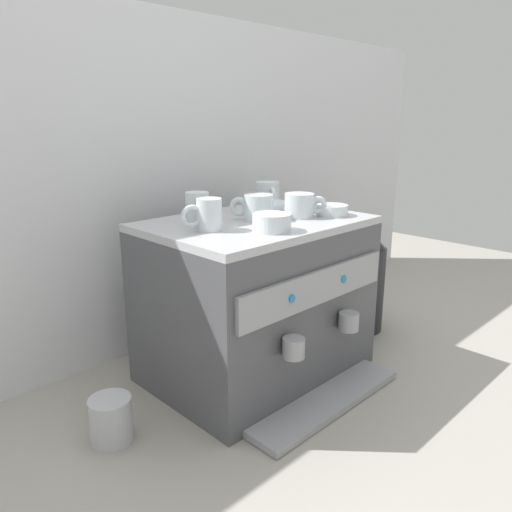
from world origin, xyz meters
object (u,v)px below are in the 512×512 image
(ceramic_cup_4, at_px, (208,215))
(espresso_machine, at_px, (257,299))
(ceramic_bowl_0, at_px, (272,223))
(ceramic_cup_0, at_px, (301,205))
(ceramic_bowl_2, at_px, (332,210))
(ceramic_bowl_1, at_px, (268,207))
(milk_pitcher, at_px, (111,419))
(coffee_grinder, at_px, (360,276))
(ceramic_cup_3, at_px, (268,194))
(ceramic_cup_1, at_px, (198,208))
(ceramic_cup_2, at_px, (256,208))

(ceramic_cup_4, bearing_deg, espresso_machine, 2.71)
(espresso_machine, height_order, ceramic_bowl_0, ceramic_bowl_0)
(ceramic_cup_0, height_order, ceramic_bowl_2, ceramic_cup_0)
(ceramic_cup_0, height_order, ceramic_cup_4, ceramic_cup_4)
(ceramic_bowl_1, distance_m, milk_pitcher, 0.73)
(ceramic_cup_4, xyz_separation_m, coffee_grinder, (0.67, -0.02, -0.31))
(ceramic_cup_0, bearing_deg, ceramic_bowl_1, 92.88)
(ceramic_cup_0, bearing_deg, milk_pitcher, 173.66)
(ceramic_cup_3, height_order, ceramic_bowl_2, ceramic_cup_3)
(ceramic_cup_1, relative_size, coffee_grinder, 0.24)
(ceramic_cup_1, xyz_separation_m, ceramic_bowl_2, (0.35, -0.18, -0.03))
(ceramic_cup_2, relative_size, ceramic_cup_4, 1.08)
(ceramic_bowl_2, bearing_deg, ceramic_cup_3, 90.64)
(espresso_machine, distance_m, ceramic_cup_4, 0.33)
(ceramic_cup_1, distance_m, coffee_grinder, 0.72)
(ceramic_cup_2, height_order, ceramic_bowl_1, ceramic_cup_2)
(ceramic_cup_4, bearing_deg, ceramic_cup_0, -9.53)
(ceramic_cup_1, relative_size, ceramic_cup_4, 0.93)
(espresso_machine, height_order, ceramic_bowl_1, ceramic_bowl_1)
(ceramic_bowl_1, bearing_deg, ceramic_cup_2, -151.13)
(ceramic_cup_3, bearing_deg, ceramic_bowl_2, -89.36)
(espresso_machine, distance_m, ceramic_bowl_2, 0.34)
(ceramic_cup_3, xyz_separation_m, ceramic_cup_4, (-0.38, -0.16, 0.00))
(ceramic_cup_3, distance_m, ceramic_bowl_0, 0.39)
(ceramic_cup_4, height_order, ceramic_bowl_1, ceramic_cup_4)
(ceramic_cup_0, xyz_separation_m, ceramic_bowl_0, (-0.19, -0.07, -0.01))
(ceramic_bowl_1, bearing_deg, ceramic_bowl_2, -61.40)
(ceramic_cup_2, height_order, ceramic_cup_4, ceramic_cup_4)
(coffee_grinder, bearing_deg, ceramic_cup_1, 170.74)
(ceramic_cup_1, relative_size, ceramic_bowl_1, 0.80)
(ceramic_cup_0, height_order, ceramic_cup_3, ceramic_cup_3)
(ceramic_bowl_0, relative_size, coffee_grinder, 0.24)
(espresso_machine, bearing_deg, ceramic_bowl_0, -120.16)
(espresso_machine, height_order, milk_pitcher, espresso_machine)
(ceramic_cup_1, bearing_deg, ceramic_bowl_1, -2.36)
(espresso_machine, relative_size, coffee_grinder, 1.51)
(espresso_machine, relative_size, milk_pitcher, 5.51)
(ceramic_cup_1, xyz_separation_m, ceramic_bowl_0, (0.08, -0.20, -0.02))
(espresso_machine, xyz_separation_m, ceramic_bowl_2, (0.20, -0.11, 0.25))
(ceramic_bowl_1, height_order, milk_pitcher, ceramic_bowl_1)
(ceramic_bowl_2, bearing_deg, ceramic_cup_0, 151.33)
(ceramic_cup_0, bearing_deg, ceramic_cup_3, 68.31)
(ceramic_cup_0, distance_m, ceramic_cup_4, 0.30)
(ceramic_bowl_0, relative_size, ceramic_bowl_2, 1.06)
(ceramic_cup_0, distance_m, ceramic_cup_2, 0.14)
(ceramic_cup_1, xyz_separation_m, ceramic_cup_2, (0.14, -0.08, -0.01))
(ceramic_cup_4, relative_size, milk_pitcher, 0.95)
(ceramic_cup_3, height_order, milk_pitcher, ceramic_cup_3)
(milk_pitcher, bearing_deg, ceramic_bowl_0, -18.04)
(ceramic_cup_3, relative_size, ceramic_bowl_0, 1.12)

